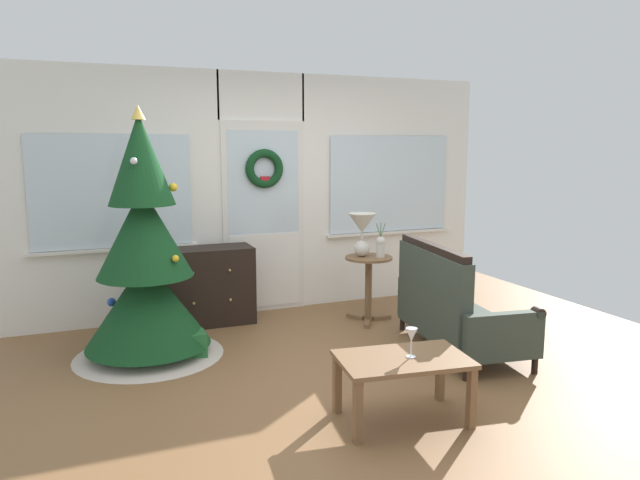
% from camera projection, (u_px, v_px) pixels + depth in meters
% --- Properties ---
extents(ground_plane, '(6.76, 6.76, 0.00)m').
position_uv_depth(ground_plane, '(340.00, 377.00, 4.57)').
color(ground_plane, brown).
extents(back_wall_with_door, '(5.20, 0.19, 2.55)m').
position_uv_depth(back_wall_with_door, '(262.00, 193.00, 6.28)').
color(back_wall_with_door, white).
rests_on(back_wall_with_door, ground).
extents(christmas_tree, '(1.26, 1.26, 2.12)m').
position_uv_depth(christmas_tree, '(146.00, 269.00, 4.93)').
color(christmas_tree, '#4C331E').
rests_on(christmas_tree, ground).
extents(dresser_cabinet, '(0.91, 0.45, 0.78)m').
position_uv_depth(dresser_cabinet, '(208.00, 286.00, 5.90)').
color(dresser_cabinet, black).
rests_on(dresser_cabinet, ground).
extents(settee_sofa, '(0.88, 1.49, 0.96)m').
position_uv_depth(settee_sofa, '(452.00, 309.00, 5.11)').
color(settee_sofa, black).
rests_on(settee_sofa, ground).
extents(side_table, '(0.50, 0.48, 0.68)m').
position_uv_depth(side_table, '(369.00, 275.00, 5.95)').
color(side_table, brown).
rests_on(side_table, ground).
extents(table_lamp, '(0.28, 0.28, 0.44)m').
position_uv_depth(table_lamp, '(362.00, 229.00, 5.88)').
color(table_lamp, silver).
rests_on(table_lamp, side_table).
extents(flower_vase, '(0.11, 0.10, 0.35)m').
position_uv_depth(flower_vase, '(381.00, 246.00, 5.88)').
color(flower_vase, beige).
rests_on(flower_vase, side_table).
extents(coffee_table, '(0.90, 0.62, 0.43)m').
position_uv_depth(coffee_table, '(403.00, 367.00, 3.80)').
color(coffee_table, brown).
rests_on(coffee_table, ground).
extents(wine_glass, '(0.08, 0.08, 0.20)m').
position_uv_depth(wine_glass, '(411.00, 336.00, 3.77)').
color(wine_glass, silver).
rests_on(wine_glass, coffee_table).
extents(gift_box, '(0.22, 0.20, 0.22)m').
position_uv_depth(gift_box, '(192.00, 345.00, 4.97)').
color(gift_box, '#266633').
rests_on(gift_box, ground).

